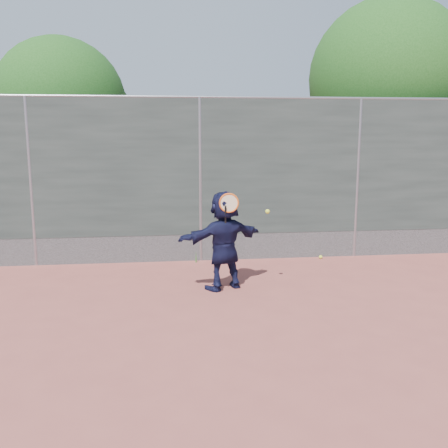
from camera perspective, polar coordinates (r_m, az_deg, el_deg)
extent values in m
plane|color=#9E4C42|center=(6.15, -0.23, -12.36)|extent=(80.00, 80.00, 0.00)
imported|color=black|center=(7.60, 0.00, -1.88)|extent=(1.47, 0.98, 1.52)
sphere|color=#DCEE34|center=(9.73, 10.99, -3.71)|extent=(0.07, 0.07, 0.07)
cube|color=#38423D|center=(9.17, -2.75, 6.48)|extent=(20.00, 0.04, 2.50)
cube|color=slate|center=(9.40, -2.67, -2.68)|extent=(20.00, 0.03, 0.50)
cylinder|color=gray|center=(9.17, -2.82, 14.30)|extent=(20.00, 0.05, 0.05)
cylinder|color=gray|center=(9.47, -21.21, 4.39)|extent=(0.06, 0.06, 3.00)
cylinder|color=gray|center=(9.19, -2.73, 4.93)|extent=(0.06, 0.06, 3.00)
cylinder|color=gray|center=(9.87, 14.99, 4.96)|extent=(0.06, 0.06, 3.00)
torus|color=#EA5B16|center=(7.30, 0.57, 2.43)|extent=(0.29, 0.06, 0.29)
cylinder|color=beige|center=(7.30, 0.57, 2.43)|extent=(0.25, 0.03, 0.25)
cylinder|color=black|center=(7.35, 0.17, 0.90)|extent=(0.04, 0.13, 0.33)
sphere|color=#DCEE34|center=(7.52, 4.99, 1.44)|extent=(0.07, 0.07, 0.07)
cylinder|color=#382314|center=(12.49, 17.65, 4.98)|extent=(0.28, 0.28, 2.60)
sphere|color=#23561C|center=(12.50, 18.25, 15.48)|extent=(3.60, 3.60, 3.60)
sphere|color=#23561C|center=(12.96, 20.75, 13.54)|extent=(2.52, 2.52, 2.52)
cylinder|color=#382314|center=(12.42, -17.71, 4.03)|extent=(0.28, 0.28, 2.20)
sphere|color=#23561C|center=(12.37, -18.22, 12.91)|extent=(3.00, 3.00, 3.00)
sphere|color=#23561C|center=(12.46, -15.19, 11.67)|extent=(2.10, 2.10, 2.10)
cone|color=#387226|center=(9.33, -1.07, -3.53)|extent=(0.03, 0.03, 0.26)
cone|color=#387226|center=(9.38, 0.74, -3.33)|extent=(0.03, 0.03, 0.30)
cone|color=#387226|center=(9.29, -3.21, -3.73)|extent=(0.03, 0.03, 0.22)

